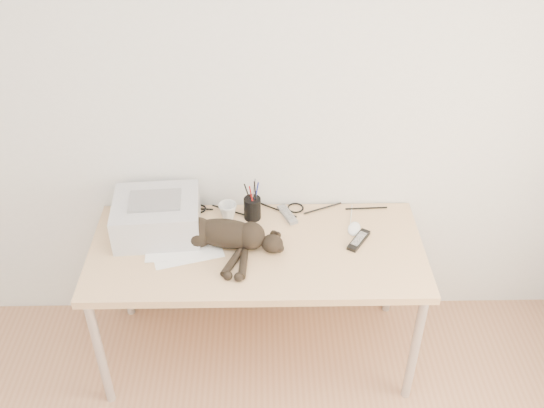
{
  "coord_description": "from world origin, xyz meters",
  "views": [
    {
      "loc": [
        0.03,
        -0.82,
        2.62
      ],
      "look_at": [
        0.07,
        1.34,
        1.04
      ],
      "focal_mm": 40.0,
      "sensor_mm": 36.0,
      "label": 1
    }
  ],
  "objects_px": {
    "printer": "(157,216)",
    "mug": "(228,211)",
    "cat": "(222,235)",
    "pen_cup": "(252,208)",
    "desk": "(257,257)",
    "mouse": "(354,227)"
  },
  "relations": [
    {
      "from": "printer",
      "to": "mug",
      "type": "bearing_deg",
      "value": 16.71
    },
    {
      "from": "cat",
      "to": "mug",
      "type": "bearing_deg",
      "value": 97.35
    },
    {
      "from": "mug",
      "to": "pen_cup",
      "type": "xyz_separation_m",
      "value": [
        0.12,
        0.0,
        0.02
      ]
    },
    {
      "from": "mug",
      "to": "desk",
      "type": "bearing_deg",
      "value": -45.76
    },
    {
      "from": "desk",
      "to": "pen_cup",
      "type": "bearing_deg",
      "value": 98.43
    },
    {
      "from": "pen_cup",
      "to": "mouse",
      "type": "height_order",
      "value": "pen_cup"
    },
    {
      "from": "mug",
      "to": "pen_cup",
      "type": "relative_size",
      "value": 0.42
    },
    {
      "from": "pen_cup",
      "to": "mouse",
      "type": "relative_size",
      "value": 2.02
    },
    {
      "from": "pen_cup",
      "to": "mug",
      "type": "bearing_deg",
      "value": -179.34
    },
    {
      "from": "cat",
      "to": "pen_cup",
      "type": "bearing_deg",
      "value": 68.88
    },
    {
      "from": "printer",
      "to": "mug",
      "type": "distance_m",
      "value": 0.36
    },
    {
      "from": "desk",
      "to": "printer",
      "type": "distance_m",
      "value": 0.54
    },
    {
      "from": "desk",
      "to": "pen_cup",
      "type": "distance_m",
      "value": 0.25
    },
    {
      "from": "cat",
      "to": "mug",
      "type": "xyz_separation_m",
      "value": [
        0.02,
        0.22,
        -0.02
      ]
    },
    {
      "from": "mug",
      "to": "pen_cup",
      "type": "bearing_deg",
      "value": 0.66
    },
    {
      "from": "printer",
      "to": "mouse",
      "type": "bearing_deg",
      "value": -0.2
    },
    {
      "from": "pen_cup",
      "to": "mouse",
      "type": "distance_m",
      "value": 0.52
    },
    {
      "from": "desk",
      "to": "mouse",
      "type": "bearing_deg",
      "value": 5.48
    },
    {
      "from": "cat",
      "to": "mug",
      "type": "relative_size",
      "value": 6.98
    },
    {
      "from": "mug",
      "to": "mouse",
      "type": "xyz_separation_m",
      "value": [
        0.63,
        -0.1,
        -0.03
      ]
    },
    {
      "from": "mug",
      "to": "pen_cup",
      "type": "distance_m",
      "value": 0.13
    },
    {
      "from": "cat",
      "to": "mouse",
      "type": "distance_m",
      "value": 0.66
    }
  ]
}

